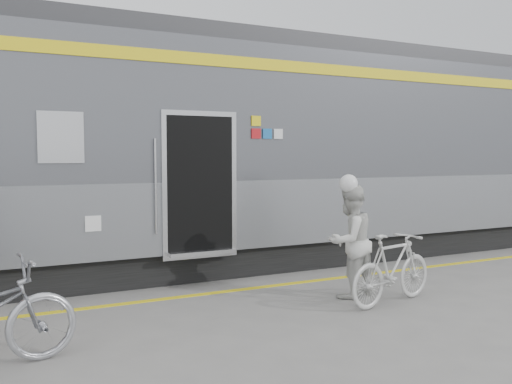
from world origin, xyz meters
TOP-DOWN VIEW (x-y plane):
  - ground at (0.00, 0.00)m, footprint 90.00×90.00m
  - train at (-1.97, 4.19)m, footprint 24.00×3.17m
  - safety_strip at (0.00, 2.15)m, footprint 24.00×0.12m
  - woman at (1.87, 1.12)m, footprint 0.89×0.75m
  - bicycle_right at (2.17, 0.57)m, footprint 1.67×0.79m
  - helmet_woman at (1.87, 1.12)m, footprint 0.25×0.25m

SIDE VIEW (x-z plane):
  - ground at x=0.00m, z-range 0.00..0.00m
  - safety_strip at x=0.00m, z-range 0.00..0.01m
  - bicycle_right at x=2.17m, z-range 0.00..0.97m
  - woman at x=1.87m, z-range 0.00..1.59m
  - helmet_woman at x=1.87m, z-range 1.59..1.85m
  - train at x=-1.97m, z-range 0.00..4.10m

